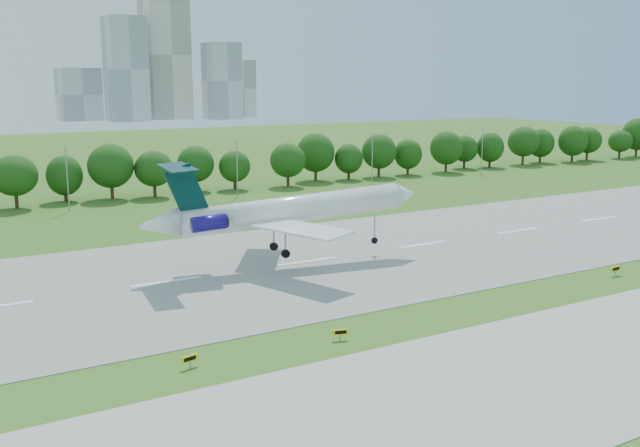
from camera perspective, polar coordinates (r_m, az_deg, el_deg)
The scene contains 10 objects.
ground at distance 78.03m, azimuth 8.12°, elevation -7.01°, with size 600.00×600.00×0.00m, color #2E5616.
runway at distance 97.94m, azimuth -1.02°, elevation -3.06°, with size 400.00×45.00×0.08m, color gray.
taxiway at distance 65.85m, azimuth 18.09°, elevation -10.97°, with size 400.00×23.00×0.08m, color #ADADA8.
tree_line at distance 157.76m, azimuth -13.13°, elevation 4.43°, with size 288.40×8.40×10.40m.
light_poles at distance 147.52m, azimuth -12.88°, elevation 4.04°, with size 175.90×0.25×12.19m.
skyline at distance 471.67m, azimuth -12.62°, elevation 11.84°, with size 127.00×52.00×80.00m.
airliner at distance 94.66m, azimuth -3.23°, elevation 1.08°, with size 39.38×28.45×12.89m.
taxi_sign_left at distance 63.74m, azimuth -10.37°, elevation -10.59°, with size 1.57×0.52×1.11m.
taxi_sign_centre at distance 68.96m, azimuth 1.60°, elevation -8.69°, with size 1.50×0.65×1.08m.
taxi_sign_right at distance 98.43m, azimuth 22.56°, elevation -3.37°, with size 1.71×0.25×1.20m.
Camera 1 is at (-46.61, -57.60, 24.45)m, focal length 40.00 mm.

